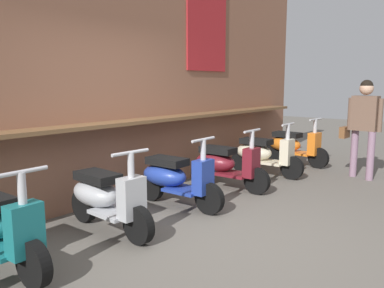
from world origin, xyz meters
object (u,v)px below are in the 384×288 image
object	(u,v)px
scooter_silver	(104,197)
scooter_cream	(262,154)
scooter_maroon	(224,164)
scooter_orange	(292,145)
scooter_blue	(174,178)
shopper_with_handbag	(364,119)

from	to	relation	value
scooter_silver	scooter_cream	bearing A→B (deg)	92.72
scooter_silver	scooter_cream	distance (m)	3.53
scooter_maroon	scooter_orange	world-z (taller)	same
scooter_maroon	scooter_cream	world-z (taller)	same
scooter_blue	scooter_maroon	xyz separation A→B (m)	(1.18, -0.00, 0.00)
scooter_cream	scooter_orange	size ratio (longest dim) A/B	1.00
scooter_blue	scooter_cream	world-z (taller)	same
scooter_blue	scooter_cream	xyz separation A→B (m)	(2.37, 0.00, 0.00)
scooter_maroon	scooter_blue	bearing A→B (deg)	-92.52
scooter_silver	shopper_with_handbag	size ratio (longest dim) A/B	0.82
scooter_blue	scooter_maroon	size ratio (longest dim) A/B	1.00
scooter_maroon	scooter_orange	bearing A→B (deg)	87.48
scooter_maroon	shopper_with_handbag	xyz separation A→B (m)	(2.06, -1.46, 0.65)
scooter_silver	scooter_blue	world-z (taller)	same
scooter_blue	shopper_with_handbag	distance (m)	3.61
shopper_with_handbag	scooter_blue	bearing A→B (deg)	-21.25
scooter_maroon	scooter_cream	size ratio (longest dim) A/B	1.00
scooter_cream	scooter_orange	world-z (taller)	same
scooter_blue	scooter_silver	bearing A→B (deg)	-92.42
scooter_cream	shopper_with_handbag	world-z (taller)	shopper_with_handbag
scooter_blue	shopper_with_handbag	size ratio (longest dim) A/B	0.82
scooter_blue	shopper_with_handbag	bearing A→B (deg)	63.31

